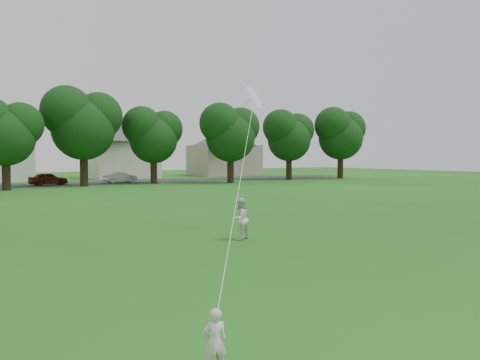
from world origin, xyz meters
TOP-DOWN VIEW (x-y plane):
  - ground at (0.00, 0.00)m, footprint 160.00×160.00m
  - toddler at (-2.13, -3.98)m, footprint 0.39×0.30m
  - older_boy at (3.83, 4.50)m, footprint 0.88×0.78m
  - kite at (1.77, 1.14)m, footprint 4.46×5.60m
  - tree_row at (2.92, 35.84)m, footprint 83.60×8.95m

SIDE VIEW (x-z plane):
  - ground at x=0.00m, z-range 0.00..0.00m
  - toddler at x=-2.13m, z-range 0.00..0.94m
  - older_boy at x=3.83m, z-range 0.00..1.51m
  - kite at x=1.77m, z-range -3.83..9.90m
  - tree_row at x=2.92m, z-range 1.05..11.01m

